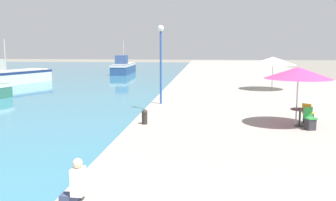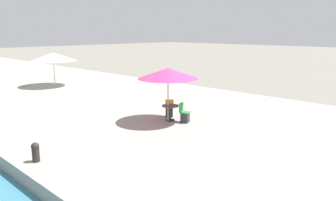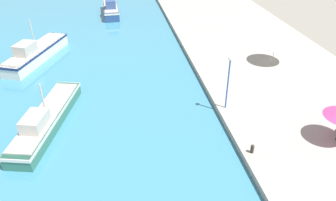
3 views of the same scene
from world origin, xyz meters
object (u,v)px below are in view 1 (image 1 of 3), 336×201
Objects in this scene: cafe_umbrella_white at (273,61)px; lamppost at (161,51)px; cafe_table at (300,114)px; cafe_chair_right at (310,122)px; person_at_quay at (76,183)px; cafe_chair_left at (308,116)px; cafe_umbrella_pink at (298,73)px; mooring_bollard at (145,116)px; fishing_boat_mid at (5,76)px; fishing_boat_far at (123,67)px.

cafe_umbrella_white is 11.01m from lamppost.
cafe_chair_right reaches higher than cafe_table.
person_at_quay is 14.29m from lamppost.
cafe_chair_left is at bearing -92.70° from cafe_umbrella_white.
cafe_umbrella_pink is 3.09× the size of cafe_chair_left.
mooring_bollard is 6.41m from lamppost.
cafe_table is at bearing -90.00° from cafe_chair_right.
lamppost is (0.17, 14.04, 2.66)m from person_at_quay.
cafe_table is 0.81× the size of person_at_quay.
cafe_chair_right is (0.24, -0.68, -0.21)m from cafe_table.
mooring_bollard is (-6.49, -0.28, -1.92)m from cafe_umbrella_pink.
cafe_chair_left is (-0.60, -12.79, -1.91)m from cafe_umbrella_white.
fishing_boat_mid is at bearing 131.65° from mooring_bollard.
cafe_umbrella_pink is 3.51× the size of cafe_table.
person_at_quay is at bearing -127.91° from cafe_umbrella_pink.
person_at_quay is at bearing -86.64° from cafe_chair_left.
mooring_bollard is (-7.73, -13.60, -1.89)m from cafe_umbrella_white.
fishing_boat_far is 38.53m from cafe_umbrella_pink.
lamppost is (-7.71, -7.81, 0.85)m from cafe_umbrella_white.
cafe_umbrella_pink is 0.62× the size of lamppost.
cafe_chair_right is at bearing -3.35° from mooring_bollard.
fishing_boat_far is at bearing 113.51° from cafe_umbrella_pink.
lamppost is (0.02, 5.79, 2.74)m from mooring_bollard.
cafe_table is (23.96, -19.19, 0.13)m from fishing_boat_mid.
fishing_boat_far is 38.26m from cafe_chair_left.
fishing_boat_mid reaches higher than cafe_chair_right.
cafe_table is 0.88× the size of cafe_chair_right.
cafe_chair_left reaches higher than mooring_bollard.
cafe_chair_right is 10.54m from person_at_quay.
person_at_quay is at bearing -128.56° from cafe_table.
cafe_chair_left is at bearing 51.22° from person_at_quay.
cafe_chair_left is at bearing -16.03° from fishing_boat_mid.
cafe_umbrella_pink reaches higher than cafe_table.
cafe_umbrella_white is 4.35× the size of cafe_table.
person_at_quay is (8.71, -43.81, 0.03)m from fishing_boat_far.
fishing_boat_far is at bearing 156.85° from cafe_chair_left.
cafe_umbrella_white reaches higher than cafe_chair_left.
cafe_chair_left is 1.00× the size of cafe_chair_right.
fishing_boat_far is 2.42× the size of cafe_umbrella_white.
mooring_bollard is (8.86, -35.57, -0.06)m from fishing_boat_far.
cafe_umbrella_white is at bearing -54.82° from fishing_boat_far.
fishing_boat_far is (8.45, 16.10, 0.00)m from fishing_boat_mid.
person_at_quay reaches higher than cafe_table.
fishing_boat_far reaches higher than cafe_umbrella_pink.
cafe_umbrella_pink is (15.35, -35.29, 1.87)m from fishing_boat_far.
person_at_quay is at bearing -90.69° from lamppost.
cafe_table is 0.88× the size of cafe_chair_left.
cafe_table is 0.75m from cafe_chair_left.
cafe_umbrella_white is (16.59, -21.97, 1.83)m from fishing_boat_far.
cafe_chair_left is 1.24m from cafe_chair_right.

